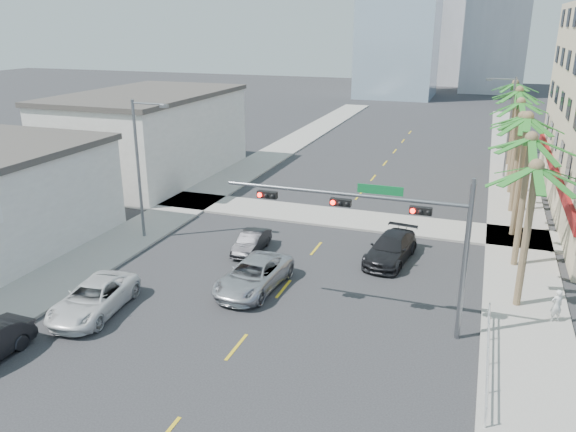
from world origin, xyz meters
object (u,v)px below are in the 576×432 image
object	(u,v)px
car_lane_center	(253,275)
pedestrian	(556,305)
car_parked_far	(93,299)
car_lane_left	(252,242)
car_lane_right	(391,248)
traffic_signal_mast	(391,224)

from	to	relation	value
car_lane_center	pedestrian	xyz separation A→B (m)	(14.72, 1.34, 0.17)
car_parked_far	car_lane_left	world-z (taller)	car_parked_far
pedestrian	car_lane_left	bearing A→B (deg)	-39.20
car_lane_center	car_lane_right	bearing A→B (deg)	49.57
car_lane_center	traffic_signal_mast	bearing A→B (deg)	-7.39
traffic_signal_mast	car_lane_right	bearing A→B (deg)	98.05
car_lane_right	car_lane_center	bearing A→B (deg)	-127.83
car_lane_left	car_lane_right	bearing A→B (deg)	8.24
car_lane_right	pedestrian	size ratio (longest dim) A/B	3.32
car_lane_center	car_parked_far	bearing A→B (deg)	-137.09
pedestrian	car_lane_right	bearing A→B (deg)	-57.53
car_lane_left	pedestrian	distance (m)	17.17
traffic_signal_mast	car_parked_far	xyz separation A→B (m)	(-13.58, -3.44, -4.30)
car_parked_far	pedestrian	xyz separation A→B (m)	(21.02, 6.32, 0.20)
traffic_signal_mast	car_lane_left	size ratio (longest dim) A/B	2.91
car_parked_far	pedestrian	distance (m)	21.95
traffic_signal_mast	pedestrian	xyz separation A→B (m)	(7.43, 2.88, -4.11)
car_lane_center	car_lane_right	xyz separation A→B (m)	(6.19, 6.19, -0.01)
car_parked_far	car_lane_right	world-z (taller)	car_lane_right
car_lane_left	car_lane_right	world-z (taller)	car_lane_right
car_lane_left	car_lane_right	distance (m)	8.44
car_lane_center	car_lane_left	bearing A→B (deg)	118.77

